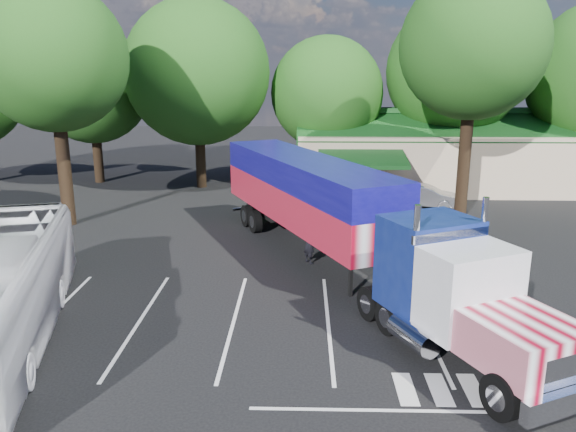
{
  "coord_description": "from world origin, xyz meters",
  "views": [
    {
      "loc": [
        2.31,
        -23.42,
        8.32
      ],
      "look_at": [
        1.67,
        0.5,
        2.0
      ],
      "focal_mm": 35.0,
      "sensor_mm": 36.0,
      "label": 1
    }
  ],
  "objects_px": {
    "semi_truck": "(333,210)",
    "bicycle": "(372,247)",
    "woman": "(309,243)",
    "silver_sedan": "(425,196)",
    "tour_bus": "(0,291)"
  },
  "relations": [
    {
      "from": "semi_truck",
      "to": "bicycle",
      "type": "height_order",
      "value": "semi_truck"
    },
    {
      "from": "bicycle",
      "to": "woman",
      "type": "bearing_deg",
      "value": -173.16
    },
    {
      "from": "semi_truck",
      "to": "tour_bus",
      "type": "height_order",
      "value": "semi_truck"
    },
    {
      "from": "silver_sedan",
      "to": "semi_truck",
      "type": "bearing_deg",
      "value": 166.31
    },
    {
      "from": "woman",
      "to": "bicycle",
      "type": "height_order",
      "value": "woman"
    },
    {
      "from": "semi_truck",
      "to": "silver_sedan",
      "type": "relative_size",
      "value": 5.04
    },
    {
      "from": "semi_truck",
      "to": "bicycle",
      "type": "distance_m",
      "value": 3.37
    },
    {
      "from": "bicycle",
      "to": "silver_sedan",
      "type": "height_order",
      "value": "silver_sedan"
    },
    {
      "from": "woman",
      "to": "tour_bus",
      "type": "xyz_separation_m",
      "value": [
        -9.61,
        -7.57,
        0.75
      ]
    },
    {
      "from": "woman",
      "to": "tour_bus",
      "type": "bearing_deg",
      "value": 93.93
    },
    {
      "from": "woman",
      "to": "semi_truck",
      "type": "bearing_deg",
      "value": -162.15
    },
    {
      "from": "woman",
      "to": "silver_sedan",
      "type": "xyz_separation_m",
      "value": [
        7.26,
        10.5,
        -0.23
      ]
    },
    {
      "from": "woman",
      "to": "silver_sedan",
      "type": "distance_m",
      "value": 12.77
    },
    {
      "from": "bicycle",
      "to": "tour_bus",
      "type": "distance_m",
      "value": 15.2
    },
    {
      "from": "semi_truck",
      "to": "tour_bus",
      "type": "distance_m",
      "value": 12.63
    }
  ]
}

